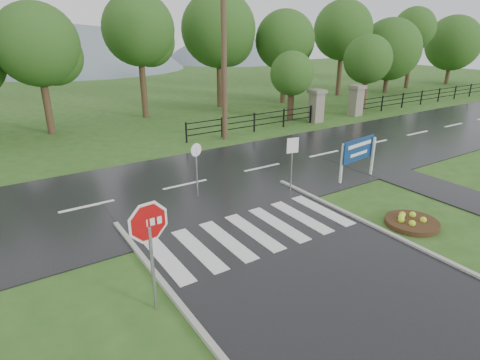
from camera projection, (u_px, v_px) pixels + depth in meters
ground at (380, 323)px, 9.03m from camera, size 120.00×120.00×0.00m
main_road at (185, 185)px, 16.85m from camera, size 90.00×8.00×0.04m
walkway at (436, 189)px, 16.50m from camera, size 2.20×11.00×0.04m
crosswalk at (253, 232)px, 12.92m from camera, size 6.50×2.80×0.02m
pillar_west at (316, 105)px, 27.76m from camera, size 1.00×1.00×2.24m
pillar_east at (356, 100)px, 29.80m from camera, size 1.00×1.00×2.24m
fence_west at (254, 121)px, 25.24m from camera, size 9.58×0.08×1.20m
fence_east at (439, 93)px, 35.45m from camera, size 20.58×0.08×1.20m
hills at (65, 166)px, 67.19m from camera, size 102.00×48.00×48.00m
treeline at (111, 121)px, 28.31m from camera, size 83.20×5.20×10.00m
stop_sign at (149, 233)px, 8.78m from camera, size 1.29×0.18×2.92m
estate_billboard at (359, 152)px, 17.07m from camera, size 2.10×0.35×1.85m
flower_bed at (412, 222)px, 13.43m from camera, size 1.75×1.75×0.35m
reg_sign_small at (292, 154)px, 15.71m from camera, size 0.48×0.14×2.23m
reg_sign_round at (197, 164)px, 15.19m from camera, size 0.50×0.15×2.19m
utility_pole_east at (224, 56)px, 22.16m from camera, size 1.65×0.31×9.28m
entrance_tree_left at (292, 74)px, 27.66m from camera, size 3.03×3.03×4.75m
entrance_tree_right at (368, 60)px, 31.36m from camera, size 3.76×3.76×5.76m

